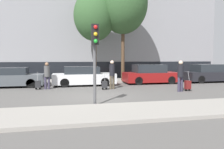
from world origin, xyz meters
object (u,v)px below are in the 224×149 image
Objects in this scene: parked_car_3 at (209,74)px; trolley_center at (104,85)px; parked_car_0 at (13,78)px; trolley_right at (188,85)px; parked_car_2 at (150,75)px; pedestrian_right at (181,74)px; trolley_left at (38,84)px; traffic_light at (95,48)px; pedestrian_left at (47,74)px; pedestrian_center at (112,73)px; bare_tree_down_street at (123,4)px; bare_tree_near_crossing at (95,16)px; parked_bicycle at (83,76)px; parked_car_1 at (83,76)px.

parked_car_3 is 9.44m from trolley_center.
parked_car_0 is 11.29m from trolley_right.
pedestrian_right is at bearing -88.88° from parked_car_2.
traffic_light is at bearing -62.58° from trolley_left.
pedestrian_left reaches higher than parked_car_3.
parked_car_3 is at bearing -0.23° from parked_car_0.
pedestrian_center is 0.21× the size of bare_tree_down_street.
bare_tree_near_crossing reaches higher than parked_car_0.
pedestrian_right is at bearing -17.76° from trolley_left.
pedestrian_left is at bearing -135.84° from bare_tree_near_crossing.
parked_bicycle is (-5.58, 6.12, 0.13)m from trolley_right.
trolley_center is at bearing -32.68° from pedestrian_right.
bare_tree_near_crossing is (0.01, 4.33, 4.96)m from trolley_center.
trolley_right is (5.76, -4.00, -0.27)m from parked_car_1.
trolley_center is 4.95m from trolley_right.
parked_bicycle is at bearing 88.12° from traffic_light.
parked_car_2 is 4.29m from pedestrian_right.
pedestrian_center is 1.00× the size of pedestrian_right.
pedestrian_right is 0.25× the size of bare_tree_near_crossing.
bare_tree_down_street is at bearing 21.17° from pedestrian_left.
parked_car_3 reaches higher than trolley_center.
parked_car_2 is at bearing 32.36° from trolley_center.
parked_car_0 is at bearing 177.68° from parked_car_1.
parked_car_2 is 8.95m from traffic_light.
traffic_light is at bearing -112.06° from bare_tree_down_street.
parked_car_3 is 8.95m from bare_tree_down_street.
trolley_right reaches higher than trolley_left.
bare_tree_down_street is (-6.84, 1.51, 5.57)m from parked_car_3.
traffic_light is at bearing -153.86° from trolley_right.
trolley_right is (4.68, -1.60, 0.05)m from trolley_center.
trolley_right reaches higher than trolley_center.
bare_tree_down_street reaches higher than trolley_right.
bare_tree_down_street reaches higher than pedestrian_right.
parked_car_3 is at bearing 7.06° from trolley_left.
pedestrian_center reaches higher than pedestrian_right.
parked_bicycle is at bearing 132.35° from trolley_right.
bare_tree_near_crossing is at bearing -65.94° from pedestrian_right.
pedestrian_left is at bearing -151.76° from bare_tree_down_street.
trolley_left is 1.03× the size of trolley_center.
parked_car_3 is 2.33× the size of pedestrian_center.
parked_car_0 is 6.36m from trolley_center.
parked_car_1 is 6.64m from pedestrian_right.
bare_tree_down_street is (8.06, 1.45, 5.62)m from parked_car_0.
pedestrian_left is at bearing -149.12° from parked_car_1.
bare_tree_down_street is (3.33, 1.65, 5.60)m from parked_car_1.
parked_bicycle is 6.58m from bare_tree_down_street.
pedestrian_left is 0.52× the size of traffic_light.
pedestrian_left is at bearing 7.14° from trolley_left.
pedestrian_left is at bearing 149.16° from pedestrian_center.
traffic_light is (-0.12, -6.88, 1.69)m from parked_car_1.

